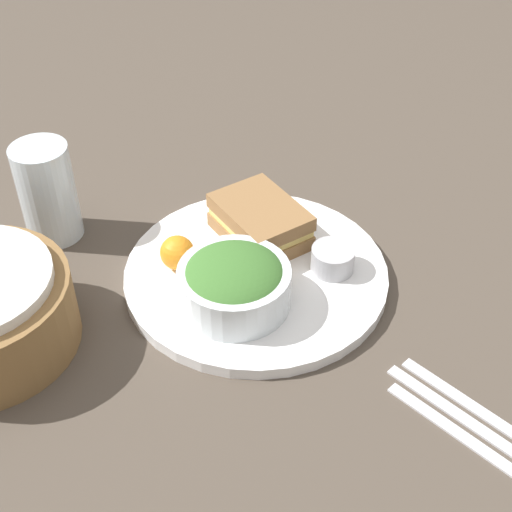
{
  "coord_description": "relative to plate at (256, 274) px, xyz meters",
  "views": [
    {
      "loc": [
        -0.55,
        0.24,
        0.55
      ],
      "look_at": [
        0.0,
        0.0,
        0.03
      ],
      "focal_mm": 50.0,
      "sensor_mm": 36.0,
      "label": 1
    }
  ],
  "objects": [
    {
      "name": "orange_wedge",
      "position": [
        0.04,
        0.08,
        0.03
      ],
      "size": [
        0.04,
        0.04,
        0.04
      ],
      "primitive_type": "sphere",
      "color": "orange",
      "rests_on": "plate"
    },
    {
      "name": "dressing_cup",
      "position": [
        -0.03,
        -0.08,
        0.02
      ],
      "size": [
        0.05,
        0.05,
        0.03
      ],
      "primitive_type": "cylinder",
      "color": "#B7B7BC",
      "rests_on": "plate"
    },
    {
      "name": "drink_glass",
      "position": [
        0.18,
        0.19,
        0.05
      ],
      "size": [
        0.07,
        0.07,
        0.12
      ],
      "primitive_type": "cylinder",
      "color": "silver",
      "rests_on": "ground_plane"
    },
    {
      "name": "ground_plane",
      "position": [
        0.0,
        0.0,
        -0.01
      ],
      "size": [
        4.0,
        4.0,
        0.0
      ],
      "primitive_type": "plane",
      "color": "#4C4238"
    },
    {
      "name": "sandwich",
      "position": [
        0.05,
        -0.03,
        0.03
      ],
      "size": [
        0.12,
        0.1,
        0.05
      ],
      "color": "olive",
      "rests_on": "plate"
    },
    {
      "name": "salad_bowl",
      "position": [
        -0.04,
        0.04,
        0.04
      ],
      "size": [
        0.12,
        0.12,
        0.06
      ],
      "color": "white",
      "rests_on": "plate"
    },
    {
      "name": "spoon",
      "position": [
        -0.28,
        -0.09,
        -0.0
      ],
      "size": [
        0.16,
        0.07,
        0.01
      ],
      "primitive_type": "cube",
      "rotation": [
        0.0,
        0.0,
        3.51
      ],
      "color": "silver",
      "rests_on": "ground_plane"
    },
    {
      "name": "knife",
      "position": [
        -0.27,
        -0.1,
        -0.0
      ],
      "size": [
        0.19,
        0.08,
        0.01
      ],
      "primitive_type": "cube",
      "rotation": [
        0.0,
        0.0,
        3.51
      ],
      "color": "silver",
      "rests_on": "ground_plane"
    },
    {
      "name": "fork",
      "position": [
        -0.27,
        -0.12,
        -0.0
      ],
      "size": [
        0.18,
        0.08,
        0.01
      ],
      "primitive_type": "cube",
      "rotation": [
        0.0,
        0.0,
        3.51
      ],
      "color": "silver",
      "rests_on": "ground_plane"
    },
    {
      "name": "plate",
      "position": [
        0.0,
        0.0,
        0.0
      ],
      "size": [
        0.3,
        0.3,
        0.01
      ],
      "primitive_type": "cylinder",
      "color": "white",
      "rests_on": "ground_plane"
    }
  ]
}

